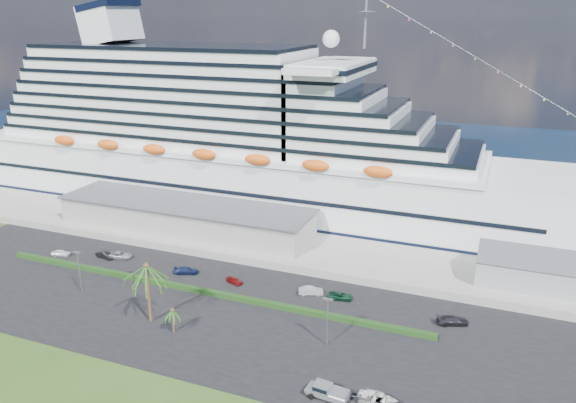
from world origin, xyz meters
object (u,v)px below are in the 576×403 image
at_px(pickup_truck, 327,391).
at_px(cruise_ship, 243,146).
at_px(boat_trailer, 378,398).
at_px(parked_car_3, 186,270).

bearing_deg(pickup_truck, cruise_ship, 123.67).
bearing_deg(cruise_ship, pickup_truck, -56.33).
xyz_separation_m(cruise_ship, boat_trailer, (52.14, -67.15, -15.39)).
height_order(cruise_ship, boat_trailer, cruise_ship).
distance_m(cruise_ship, pickup_truck, 83.30).
distance_m(cruise_ship, parked_car_3, 45.47).
bearing_deg(parked_car_3, cruise_ship, -10.50).
height_order(parked_car_3, boat_trailer, boat_trailer).
bearing_deg(boat_trailer, cruise_ship, 127.83).
bearing_deg(pickup_truck, boat_trailer, 8.18).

